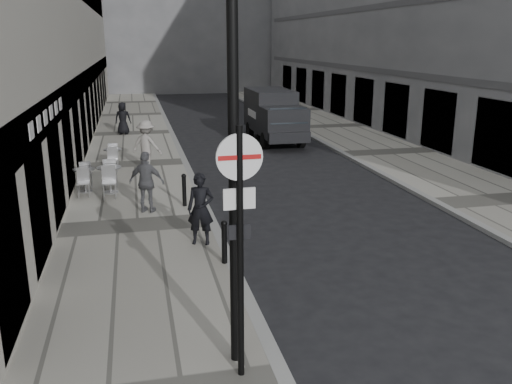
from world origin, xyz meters
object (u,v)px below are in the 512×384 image
walking_man (201,209)px  panel_van (273,113)px  cyclist (275,128)px  lamppost (234,146)px  sign_post (240,222)px

walking_man → panel_van: panel_van is taller
walking_man → cyclist: size_ratio=0.84×
lamppost → panel_van: size_ratio=1.13×
walking_man → cyclist: bearing=84.3°
sign_post → cyclist: bearing=72.2°
walking_man → lamppost: size_ratio=0.29×
walking_man → lamppost: 5.62m
walking_man → cyclist: cyclist is taller
panel_van → cyclist: 1.01m
sign_post → panel_van: size_ratio=0.69×
lamppost → cyclist: lamppost is taller
sign_post → walking_man: bearing=87.3°
lamppost → panel_van: (5.40, 18.59, -2.06)m
walking_man → panel_van: size_ratio=0.33×
lamppost → sign_post: bearing=-90.0°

